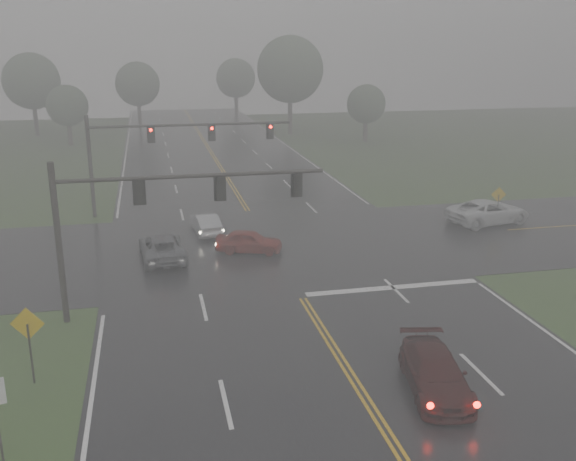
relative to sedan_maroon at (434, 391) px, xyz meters
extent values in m
cube|color=black|center=(-2.42, 14.68, 0.00)|extent=(18.00, 160.00, 0.02)
cube|color=black|center=(-2.42, 16.68, 0.00)|extent=(120.00, 14.00, 0.02)
cube|color=white|center=(2.08, 9.08, 0.00)|extent=(8.50, 0.50, 0.01)
imported|color=black|center=(0.00, 0.00, 0.00)|extent=(2.60, 4.75, 1.30)
imported|color=maroon|center=(-3.74, 15.84, 0.00)|extent=(3.93, 2.51, 1.25)
imported|color=#B1B3B9|center=(-5.75, 20.00, 0.00)|extent=(1.73, 3.89, 1.24)
imported|color=#53555A|center=(-8.46, 15.63, 0.00)|extent=(2.58, 4.97, 1.34)
imported|color=silver|center=(12.15, 18.40, 0.00)|extent=(5.87, 3.58, 1.52)
cylinder|color=black|center=(-12.62, 8.44, 3.37)|extent=(0.26, 0.26, 6.73)
cylinder|color=black|center=(-12.62, 8.44, 5.99)|extent=(0.17, 0.17, 0.75)
cylinder|color=black|center=(-7.14, 8.44, 5.94)|extent=(10.97, 0.17, 0.17)
cube|color=black|center=(-9.33, 8.44, 5.38)|extent=(0.32, 0.26, 0.98)
cube|color=black|center=(-9.33, 8.59, 5.38)|extent=(0.51, 0.03, 1.17)
cube|color=black|center=(-6.04, 8.44, 5.38)|extent=(0.32, 0.26, 0.98)
cube|color=black|center=(-6.04, 8.59, 5.38)|extent=(0.51, 0.03, 1.17)
cube|color=black|center=(-2.75, 8.44, 5.38)|extent=(0.32, 0.26, 0.98)
cube|color=black|center=(-2.75, 8.59, 5.38)|extent=(0.51, 0.03, 1.17)
cylinder|color=black|center=(-12.62, 25.49, 3.36)|extent=(0.26, 0.26, 6.71)
cylinder|color=black|center=(-12.62, 25.49, 5.97)|extent=(0.17, 0.17, 0.75)
cylinder|color=black|center=(-5.98, 25.49, 5.92)|extent=(13.29, 0.17, 0.17)
cube|color=black|center=(-8.63, 25.49, 5.36)|extent=(0.32, 0.26, 0.98)
cube|color=black|center=(-8.63, 25.64, 5.36)|extent=(0.51, 0.03, 1.17)
cylinder|color=#FF0C05|center=(-8.63, 25.34, 5.67)|extent=(0.21, 0.06, 0.21)
cube|color=black|center=(-4.65, 25.49, 5.36)|extent=(0.32, 0.26, 0.98)
cube|color=black|center=(-4.65, 25.64, 5.36)|extent=(0.51, 0.03, 1.17)
cylinder|color=#FF0C05|center=(-4.65, 25.34, 5.67)|extent=(0.21, 0.06, 0.21)
cube|color=black|center=(-0.66, 25.49, 5.36)|extent=(0.32, 0.26, 0.98)
cube|color=black|center=(-0.66, 25.64, 5.36)|extent=(0.51, 0.03, 1.17)
cylinder|color=#FF0C05|center=(-0.66, 25.34, 5.67)|extent=(0.21, 0.06, 0.21)
cylinder|color=black|center=(-13.16, 3.41, 1.10)|extent=(0.07, 0.07, 2.19)
cube|color=gold|center=(-13.16, 3.44, 2.19)|extent=(1.14, 0.28, 1.15)
cylinder|color=black|center=(12.74, 18.34, 0.94)|extent=(0.06, 0.06, 1.87)
cube|color=gold|center=(12.74, 18.36, 1.87)|extent=(0.98, 0.16, 0.98)
cylinder|color=#2D241D|center=(-17.35, 57.93, 1.28)|extent=(0.52, 0.52, 2.56)
sphere|color=#2F432C|center=(-17.35, 57.93, 4.40)|extent=(4.55, 4.55, 4.55)
cylinder|color=#2D241D|center=(8.75, 61.58, 2.30)|extent=(0.57, 0.57, 4.60)
sphere|color=#2F432C|center=(8.75, 61.58, 7.93)|extent=(8.18, 8.18, 8.18)
cylinder|color=#2D241D|center=(-9.75, 72.87, 1.66)|extent=(0.49, 0.49, 3.33)
sphere|color=#2F432C|center=(-9.75, 72.87, 5.73)|extent=(5.91, 5.91, 5.91)
cylinder|color=#2D241D|center=(15.91, 53.45, 1.26)|extent=(0.53, 0.53, 2.51)
sphere|color=#2F432C|center=(15.91, 53.45, 4.32)|extent=(4.46, 4.46, 4.46)
cylinder|color=#2D241D|center=(-22.22, 66.90, 1.91)|extent=(0.53, 0.53, 3.83)
sphere|color=#2F432C|center=(-22.22, 66.90, 6.59)|extent=(6.80, 6.80, 6.80)
cylinder|color=#2D241D|center=(4.87, 82.50, 1.69)|extent=(0.58, 0.58, 3.38)
sphere|color=#2F432C|center=(4.87, 82.50, 5.82)|extent=(6.01, 6.01, 6.01)
camera|label=1|loc=(-8.86, -17.57, 11.23)|focal=40.00mm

